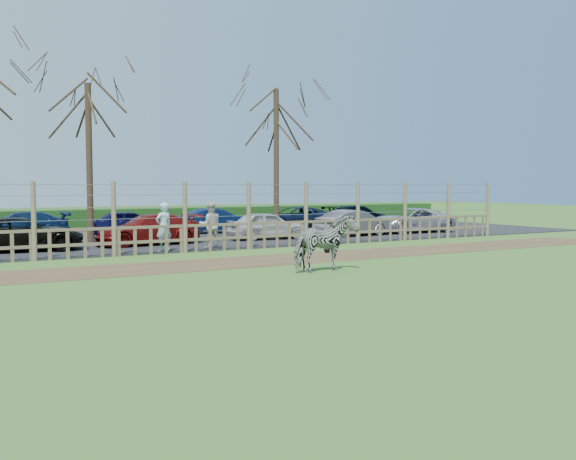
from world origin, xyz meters
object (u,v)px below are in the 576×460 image
visitor_a (164,227)px  car_3 (148,229)px  visitor_b (210,225)px  car_6 (412,220)px  tree_right (276,126)px  car_2 (22,234)px  crow (327,250)px  car_4 (267,225)px  car_11 (217,221)px  car_12 (294,218)px  car_10 (128,223)px  tree_mid (89,124)px  zebra (325,243)px  car_9 (19,226)px  car_13 (358,216)px  car_5 (354,223)px

visitor_a → car_3: (0.32, 2.78, -0.26)m
visitor_b → car_6: (11.83, 2.40, -0.26)m
tree_right → car_2: size_ratio=1.70×
crow → car_6: car_6 is taller
crow → car_4: 5.84m
car_3 → car_11: same height
car_3 → car_12: (9.38, 4.55, 0.00)m
car_10 → car_12: same height
crow → car_6: size_ratio=0.07×
visitor_a → car_3: bearing=-110.9°
tree_mid → tree_right: bearing=3.2°
visitor_b → car_2: 6.66m
car_2 → car_10: bearing=-42.9°
zebra → car_9: (-5.93, 14.82, -0.14)m
visitor_a → car_10: 7.32m
car_10 → car_13: bearing=-92.2°
tree_right → car_10: (-6.80, 1.72, -4.60)m
tree_mid → car_4: 8.49m
car_5 → crow: bearing=132.0°
zebra → car_2: zebra is taller
tree_right → visitor_b: tree_right is taller
tree_mid → car_4: size_ratio=1.94×
zebra → tree_mid: bearing=8.7°
zebra → car_5: 12.23m
car_5 → car_10: 10.37m
crow → visitor_a: bearing=148.2°
visitor_b → car_4: bearing=-132.7°
tree_mid → car_11: tree_mid is taller
visitor_a → car_11: size_ratio=0.47×
car_6 → car_10: 13.69m
car_2 → visitor_a: bearing=-116.3°
visitor_a → car_2: 5.08m
visitor_a → car_2: size_ratio=0.40×
car_3 → car_11: bearing=126.7°
tree_right → car_12: (2.07, 1.77, -4.60)m
car_3 → car_13: same height
zebra → visitor_a: visitor_a is taller
car_5 → car_2: bearing=83.9°
zebra → car_4: zebra is taller
car_6 → tree_mid: bearing=-94.0°
car_3 → car_9: (-4.09, 4.97, 0.00)m
car_5 → car_10: bearing=56.9°
car_11 → car_9: bearing=92.8°
car_4 → car_5: size_ratio=0.97×
tree_mid → zebra: 13.27m
car_6 → car_4: bearing=-85.4°
tree_mid → crow: size_ratio=22.76×
car_12 → car_13: size_ratio=1.04×
zebra → crow: bearing=-41.9°
car_11 → crow: bearing=-175.3°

